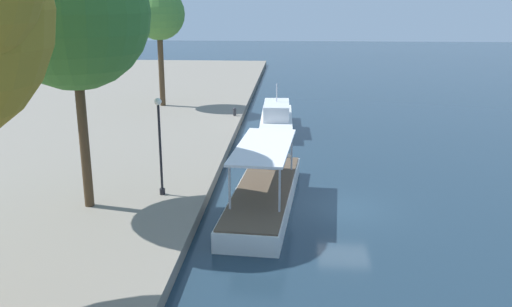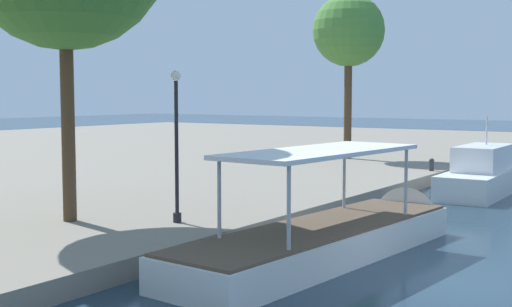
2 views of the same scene
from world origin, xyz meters
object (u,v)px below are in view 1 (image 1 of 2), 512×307
tour_boat_1 (266,191)px  tree_2 (63,7)px  motor_yacht_2 (277,120)px  lamp_post (160,143)px  mooring_bollard_0 (235,111)px  tree_1 (157,15)px

tour_boat_1 → tree_2: 12.71m
motor_yacht_2 → lamp_post: 17.92m
tour_boat_1 → mooring_bollard_0: bearing=15.8°
tree_2 → mooring_bollard_0: bearing=-13.2°
tree_2 → tree_1: bearing=5.0°
lamp_post → tree_2: 7.34m
mooring_bollard_0 → lamp_post: size_ratio=0.14×
mooring_bollard_0 → lamp_post: 18.98m
lamp_post → tree_2: (-1.94, 3.29, 6.27)m
tour_boat_1 → tree_2: tree_2 is taller
motor_yacht_2 → tree_2: size_ratio=0.86×
tour_boat_1 → lamp_post: size_ratio=2.60×
mooring_bollard_0 → lamp_post: (-18.79, 1.56, 2.25)m
motor_yacht_2 → tree_1: bearing=60.1°
tour_boat_1 → motor_yacht_2: motor_yacht_2 is taller
mooring_bollard_0 → lamp_post: lamp_post is taller
motor_yacht_2 → tree_2: 22.49m
tour_boat_1 → mooring_bollard_0: tour_boat_1 is taller
tour_boat_1 → motor_yacht_2: (15.70, -0.04, 0.26)m
lamp_post → tree_2: bearing=120.5°
tour_boat_1 → motor_yacht_2: bearing=4.5°
tour_boat_1 → motor_yacht_2: size_ratio=1.22×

